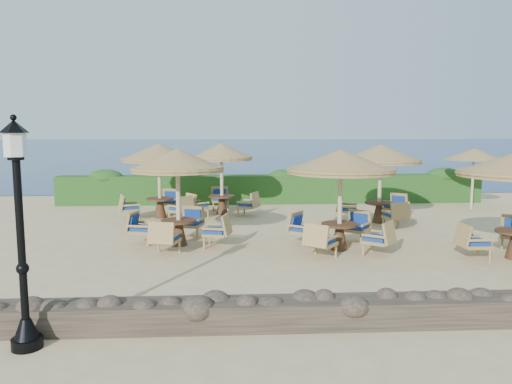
# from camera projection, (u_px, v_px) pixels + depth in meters

# --- Properties ---
(ground) EXTENTS (120.00, 120.00, 0.00)m
(ground) POSITION_uv_depth(u_px,v_px,m) (293.00, 240.00, 14.28)
(ground) COLOR #CEB582
(ground) RESTS_ON ground
(sea) EXTENTS (160.00, 160.00, 0.00)m
(sea) POSITION_uv_depth(u_px,v_px,m) (240.00, 147.00, 83.61)
(sea) COLOR navy
(sea) RESTS_ON ground
(hedge) EXTENTS (18.00, 0.90, 1.20)m
(hedge) POSITION_uv_depth(u_px,v_px,m) (272.00, 189.00, 21.34)
(hedge) COLOR #1B4315
(hedge) RESTS_ON ground
(stone_wall) EXTENTS (15.00, 0.65, 0.44)m
(stone_wall) POSITION_uv_depth(u_px,v_px,m) (343.00, 312.00, 8.12)
(stone_wall) COLOR brown
(stone_wall) RESTS_ON ground
(lamp_post) EXTENTS (0.44, 0.44, 3.31)m
(lamp_post) POSITION_uv_depth(u_px,v_px,m) (21.00, 244.00, 7.09)
(lamp_post) COLOR black
(lamp_post) RESTS_ON ground
(extra_parasol) EXTENTS (2.30, 2.30, 2.41)m
(extra_parasol) POSITION_uv_depth(u_px,v_px,m) (474.00, 154.00, 19.58)
(extra_parasol) COLOR beige
(extra_parasol) RESTS_ON ground
(cafe_set_0) EXTENTS (2.89, 2.89, 2.65)m
(cafe_set_0) POSITION_uv_depth(u_px,v_px,m) (178.00, 182.00, 13.46)
(cafe_set_0) COLOR beige
(cafe_set_0) RESTS_ON ground
(cafe_set_1) EXTENTS (2.84, 2.84, 2.65)m
(cafe_set_1) POSITION_uv_depth(u_px,v_px,m) (341.00, 181.00, 12.96)
(cafe_set_1) COLOR beige
(cafe_set_1) RESTS_ON ground
(cafe_set_3) EXTENTS (2.76, 2.76, 2.65)m
(cafe_set_3) POSITION_uv_depth(u_px,v_px,m) (159.00, 166.00, 17.67)
(cafe_set_3) COLOR beige
(cafe_set_3) RESTS_ON ground
(cafe_set_4) EXTENTS (2.77, 2.57, 2.65)m
(cafe_set_4) POSITION_uv_depth(u_px,v_px,m) (222.00, 167.00, 18.36)
(cafe_set_4) COLOR beige
(cafe_set_4) RESTS_ON ground
(cafe_set_5) EXTENTS (2.80, 2.80, 2.65)m
(cafe_set_5) POSITION_uv_depth(u_px,v_px,m) (380.00, 167.00, 16.73)
(cafe_set_5) COLOR beige
(cafe_set_5) RESTS_ON ground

